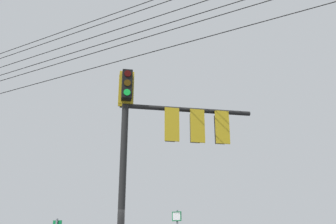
# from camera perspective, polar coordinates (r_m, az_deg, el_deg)

# --- Properties ---
(signal_mast_assembly) EXTENTS (1.25, 4.11, 6.60)m
(signal_mast_assembly) POSITION_cam_1_polar(r_m,az_deg,el_deg) (11.68, -1.49, -3.08)
(signal_mast_assembly) COLOR black
(signal_mast_assembly) RESTS_ON ground
(overhead_wire_span) EXTENTS (11.85, 19.44, 2.44)m
(overhead_wire_span) POSITION_cam_1_polar(r_m,az_deg,el_deg) (12.46, -1.83, 12.86)
(overhead_wire_span) COLOR black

